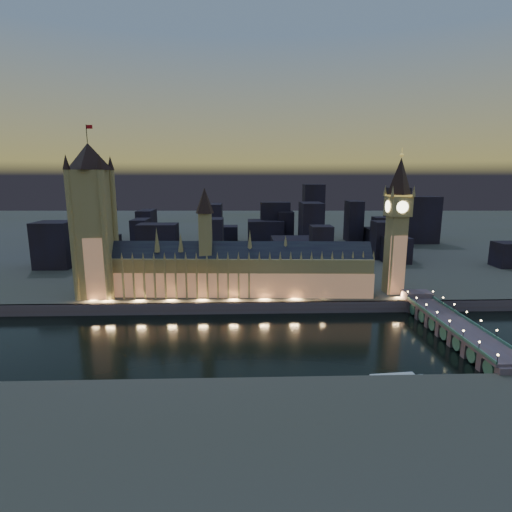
{
  "coord_description": "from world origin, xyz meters",
  "views": [
    {
      "loc": [
        -4.15,
        -223.56,
        94.24
      ],
      "look_at": [
        5.0,
        55.0,
        38.0
      ],
      "focal_mm": 28.0,
      "sensor_mm": 36.0,
      "label": 1
    }
  ],
  "objects_px": {
    "palace_of_westminster": "(232,270)",
    "river_boat": "(393,382)",
    "westminster_bridge": "(451,327)",
    "victoria_tower": "(93,214)",
    "elizabeth_tower": "(398,214)"
  },
  "relations": [
    {
      "from": "palace_of_westminster",
      "to": "river_boat",
      "type": "relative_size",
      "value": 5.07
    },
    {
      "from": "westminster_bridge",
      "to": "palace_of_westminster",
      "type": "bearing_deg",
      "value": 153.63
    },
    {
      "from": "palace_of_westminster",
      "to": "victoria_tower",
      "type": "distance_m",
      "value": 106.21
    },
    {
      "from": "palace_of_westminster",
      "to": "elizabeth_tower",
      "type": "relative_size",
      "value": 1.92
    },
    {
      "from": "palace_of_westminster",
      "to": "westminster_bridge",
      "type": "relative_size",
      "value": 1.79
    },
    {
      "from": "palace_of_westminster",
      "to": "westminster_bridge",
      "type": "bearing_deg",
      "value": -26.37
    },
    {
      "from": "palace_of_westminster",
      "to": "victoria_tower",
      "type": "height_order",
      "value": "victoria_tower"
    },
    {
      "from": "palace_of_westminster",
      "to": "river_boat",
      "type": "bearing_deg",
      "value": -57.44
    },
    {
      "from": "elizabeth_tower",
      "to": "victoria_tower",
      "type": "bearing_deg",
      "value": 180.0
    },
    {
      "from": "victoria_tower",
      "to": "river_boat",
      "type": "height_order",
      "value": "victoria_tower"
    },
    {
      "from": "elizabeth_tower",
      "to": "river_boat",
      "type": "height_order",
      "value": "elizabeth_tower"
    },
    {
      "from": "victoria_tower",
      "to": "elizabeth_tower",
      "type": "bearing_deg",
      "value": -0.0
    },
    {
      "from": "elizabeth_tower",
      "to": "river_boat",
      "type": "distance_m",
      "value": 143.28
    },
    {
      "from": "palace_of_westminster",
      "to": "river_boat",
      "type": "xyz_separation_m",
      "value": [
        76.47,
        -119.74,
        -24.81
      ]
    },
    {
      "from": "river_boat",
      "to": "westminster_bridge",
      "type": "bearing_deg",
      "value": 44.77
    }
  ]
}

